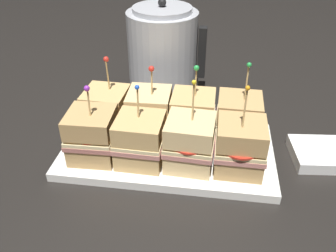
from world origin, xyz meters
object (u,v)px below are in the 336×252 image
(sandwich_front_far_left, at_px, (92,135))
(napkin_stack, at_px, (318,154))
(serving_platter, at_px, (168,150))
(sandwich_front_center_right, at_px, (190,143))
(sandwich_back_far_right, at_px, (238,120))
(kettle_steel, at_px, (163,53))
(sandwich_front_far_right, at_px, (240,147))
(sandwich_back_center_left, at_px, (150,113))
(sandwich_back_far_left, at_px, (107,111))
(sandwich_back_center_right, at_px, (193,116))
(sandwich_front_center_left, at_px, (140,140))

(sandwich_front_far_left, distance_m, napkin_stack, 0.46)
(serving_platter, bearing_deg, sandwich_front_center_right, -44.40)
(sandwich_front_far_left, distance_m, sandwich_back_far_right, 0.30)
(sandwich_front_far_left, distance_m, kettle_steel, 0.34)
(serving_platter, bearing_deg, sandwich_front_far_right, -18.05)
(serving_platter, bearing_deg, sandwich_back_center_left, 134.63)
(sandwich_back_far_left, distance_m, sandwich_back_center_right, 0.19)
(serving_platter, xyz_separation_m, sandwich_back_far_left, (-0.14, 0.05, 0.06))
(sandwich_front_far_left, height_order, sandwich_back_center_right, sandwich_back_center_right)
(sandwich_front_far_right, distance_m, sandwich_back_far_right, 0.09)
(sandwich_back_center_left, relative_size, sandwich_back_center_right, 0.98)
(kettle_steel, bearing_deg, sandwich_back_far_right, -49.42)
(serving_platter, bearing_deg, napkin_stack, 5.07)
(sandwich_front_far_left, bearing_deg, kettle_steel, 74.25)
(sandwich_back_center_right, bearing_deg, sandwich_front_far_left, -152.96)
(sandwich_front_center_right, bearing_deg, sandwich_front_center_left, -179.14)
(sandwich_front_far_right, distance_m, kettle_steel, 0.38)
(sandwich_front_far_right, xyz_separation_m, kettle_steel, (-0.19, 0.32, 0.05))
(sandwich_front_far_left, xyz_separation_m, sandwich_front_far_right, (0.28, 0.00, 0.00))
(sandwich_back_far_left, height_order, sandwich_back_center_right, sandwich_back_far_left)
(sandwich_back_far_right, bearing_deg, sandwich_back_center_right, -179.65)
(kettle_steel, bearing_deg, serving_platter, -79.33)
(sandwich_back_center_left, bearing_deg, sandwich_front_center_left, -90.25)
(sandwich_back_far_left, bearing_deg, sandwich_back_center_left, -0.77)
(sandwich_front_center_left, relative_size, sandwich_back_far_left, 0.95)
(sandwich_back_far_right, distance_m, kettle_steel, 0.30)
(sandwich_back_far_left, relative_size, sandwich_back_center_right, 1.03)
(sandwich_front_center_left, xyz_separation_m, sandwich_back_far_left, (-0.09, 0.10, 0.00))
(serving_platter, height_order, napkin_stack, napkin_stack)
(sandwich_front_center_right, distance_m, sandwich_back_center_right, 0.09)
(sandwich_back_far_left, bearing_deg, sandwich_front_far_left, -90.68)
(sandwich_front_center_left, xyz_separation_m, sandwich_back_far_right, (0.19, 0.10, 0.00))
(serving_platter, bearing_deg, sandwich_front_center_left, -134.03)
(sandwich_front_far_right, distance_m, sandwich_back_center_left, 0.21)
(sandwich_back_center_right, distance_m, kettle_steel, 0.25)
(sandwich_front_far_left, height_order, sandwich_front_far_right, sandwich_front_far_right)
(sandwich_front_center_left, bearing_deg, sandwich_back_far_right, 27.28)
(sandwich_back_center_left, xyz_separation_m, sandwich_back_center_right, (0.09, 0.00, -0.00))
(sandwich_front_center_left, xyz_separation_m, sandwich_front_far_right, (0.19, 0.00, 0.00))
(sandwich_back_far_left, height_order, sandwich_back_far_right, sandwich_back_far_right)
(sandwich_front_center_left, height_order, sandwich_front_center_right, sandwich_front_center_right)
(sandwich_back_center_left, bearing_deg, sandwich_front_center_right, -44.88)
(sandwich_front_center_left, height_order, sandwich_back_far_right, sandwich_back_far_right)
(sandwich_back_far_left, bearing_deg, sandwich_back_center_right, -0.20)
(sandwich_back_center_right, bearing_deg, serving_platter, -133.90)
(kettle_steel, distance_m, napkin_stack, 0.45)
(sandwich_front_center_left, height_order, sandwich_front_far_right, sandwich_front_far_right)
(sandwich_front_far_left, distance_m, sandwich_front_center_right, 0.19)
(sandwich_back_center_right, xyz_separation_m, kettle_steel, (-0.10, 0.22, 0.05))
(sandwich_back_center_right, bearing_deg, napkin_stack, -4.40)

